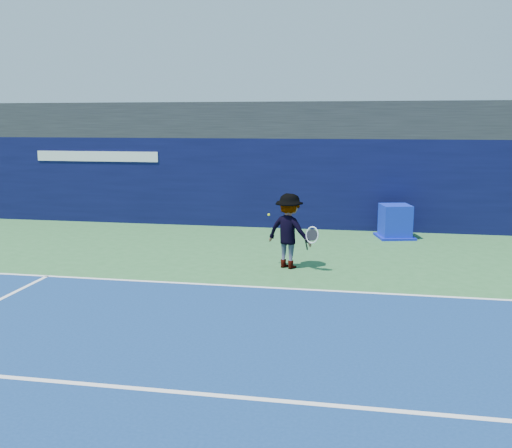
{
  "coord_description": "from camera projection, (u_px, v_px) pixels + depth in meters",
  "views": [
    {
      "loc": [
        2.09,
        -8.78,
        3.58
      ],
      "look_at": [
        -0.44,
        5.2,
        1.0
      ],
      "focal_mm": 40.0,
      "sensor_mm": 36.0,
      "label": 1
    }
  ],
  "objects": [
    {
      "name": "ground",
      "position": [
        227.0,
        338.0,
        9.51
      ],
      "size": [
        80.0,
        80.0,
        0.0
      ],
      "primitive_type": "plane",
      "color": "#2F6835",
      "rests_on": "ground"
    },
    {
      "name": "equipment_cart",
      "position": [
        395.0,
        223.0,
        17.64
      ],
      "size": [
        1.3,
        1.3,
        1.03
      ],
      "color": "#0C1FB3",
      "rests_on": "ground"
    },
    {
      "name": "stadium_band",
      "position": [
        300.0,
        120.0,
        20.0
      ],
      "size": [
        36.0,
        3.0,
        1.2
      ],
      "primitive_type": "cube",
      "color": "#222227",
      "rests_on": "back_wall_assembly"
    },
    {
      "name": "tennis_player",
      "position": [
        289.0,
        231.0,
        13.95
      ],
      "size": [
        1.44,
        1.11,
        1.84
      ],
      "color": "silver",
      "rests_on": "ground"
    },
    {
      "name": "back_wall_assembly",
      "position": [
        296.0,
        183.0,
        19.4
      ],
      "size": [
        36.0,
        1.03,
        3.0
      ],
      "color": "black",
      "rests_on": "ground"
    },
    {
      "name": "service_line",
      "position": [
        192.0,
        393.0,
        7.57
      ],
      "size": [
        24.0,
        0.1,
        0.01
      ],
      "primitive_type": "cube",
      "color": "white",
      "rests_on": "ground"
    },
    {
      "name": "baseline",
      "position": [
        258.0,
        287.0,
        12.41
      ],
      "size": [
        24.0,
        0.1,
        0.01
      ],
      "primitive_type": "cube",
      "color": "white",
      "rests_on": "ground"
    },
    {
      "name": "tennis_ball",
      "position": [
        269.0,
        215.0,
        15.19
      ],
      "size": [
        0.07,
        0.07,
        0.07
      ],
      "color": "#CEDC18",
      "rests_on": "ground"
    }
  ]
}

